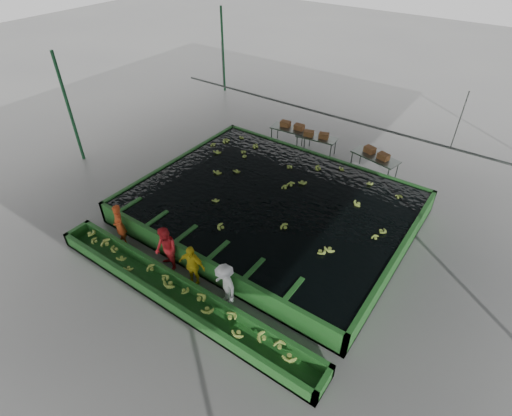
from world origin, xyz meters
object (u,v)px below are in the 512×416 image
Objects in this scene: worker_a at (119,225)px; packing_table_mid at (316,145)px; box_stack_left at (292,128)px; packing_table_right at (374,166)px; worker_d at (225,285)px; packing_table_left at (291,137)px; worker_b at (166,250)px; flotation_tank at (271,206)px; sorting_trough at (178,295)px; worker_c at (192,266)px; box_stack_mid at (316,137)px; box_stack_right at (376,156)px.

worker_a is 9.99m from packing_table_mid.
box_stack_left is at bearing 177.35° from packing_table_mid.
worker_d is at bearing -95.13° from packing_table_right.
packing_table_right is at bearing -3.24° from packing_table_left.
packing_table_left is at bearing -179.07° from packing_table_mid.
flotation_tank is at bearing 96.02° from worker_b.
sorting_trough is at bearing -77.31° from box_stack_left.
worker_c is 0.81× the size of packing_table_mid.
box_stack_mid is at bearing 100.48° from flotation_tank.
box_stack_right is at bearing 65.83° from worker_c.
worker_d is 10.29m from packing_table_left.
worker_a is 4.72m from worker_d.
flotation_tank is 4.81× the size of packing_table_right.
packing_table_left is 1.45m from box_stack_mid.
worker_c reaches higher than packing_table_left.
packing_table_left is 1.70× the size of box_stack_mid.
box_stack_mid is at bearing -117.07° from packing_table_mid.
worker_d is 0.80× the size of packing_table_mid.
packing_table_right is (0.84, 9.39, -0.29)m from worker_d.
packing_table_right reaches higher than flotation_tank.
flotation_tank is at bearing -66.41° from box_stack_left.
sorting_trough is 10.47m from box_stack_right.
worker_a reaches higher than worker_c.
worker_a is 2.30m from worker_b.
worker_b is (2.30, 0.00, 0.06)m from worker_a.
flotation_tank and packing_table_left have the same top height.
worker_a is at bearing -129.16° from flotation_tank.
packing_table_mid is 1.48m from box_stack_left.
sorting_trough is 8.26× the size of box_stack_right.
worker_a is at bearing -120.65° from packing_table_right.
worker_b is 2.42m from worker_d.
worker_c is 9.64m from packing_table_right.
worker_b reaches higher than packing_table_left.
box_stack_mid reaches higher than sorting_trough.
worker_b is at bearing 15.95° from worker_a.
box_stack_mid reaches higher than packing_table_mid.
box_stack_mid is at bearing 83.94° from worker_c.
packing_table_right is at bearing 92.45° from worker_b.
worker_c is 0.78× the size of packing_table_left.
worker_c is (-0.10, -4.30, 0.32)m from flotation_tank.
worker_c is (3.40, 0.00, -0.01)m from worker_a.
worker_d is at bearing -74.18° from flotation_tank.
packing_table_right is at bearing -85.84° from box_stack_right.
packing_table_right is (5.56, 9.39, -0.32)m from worker_a.
box_stack_left is (-2.37, 5.43, 0.45)m from flotation_tank.
box_stack_right reaches higher than packing_table_right.
worker_b is 1.45× the size of box_stack_mid.
worker_b is at bearing -83.13° from box_stack_left.
box_stack_left is 1.00× the size of box_stack_right.
worker_d is at bearing 15.95° from worker_a.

